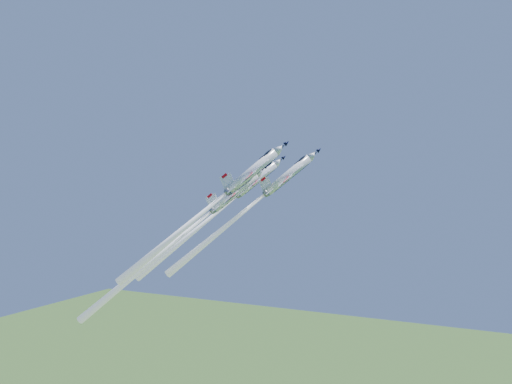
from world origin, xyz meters
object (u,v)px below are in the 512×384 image
at_px(jet_right, 206,210).
at_px(jet_slot, 177,240).
at_px(jet_left, 214,215).
at_px(jet_lead, 247,209).

distance_m(jet_right, jet_slot, 10.91).
bearing_deg(jet_right, jet_left, 179.58).
bearing_deg(jet_lead, jet_slot, -90.68).
distance_m(jet_lead, jet_left, 11.83).
distance_m(jet_lead, jet_right, 9.31).
bearing_deg(jet_left, jet_right, -0.42).
bearing_deg(jet_lead, jet_left, -136.46).
distance_m(jet_left, jet_slot, 11.95).
xyz_separation_m(jet_left, jet_slot, (-3.10, -10.47, -4.85)).
height_order(jet_left, jet_slot, jet_left).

